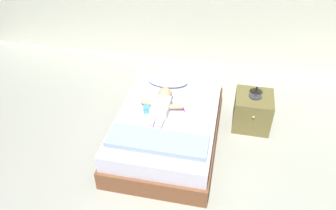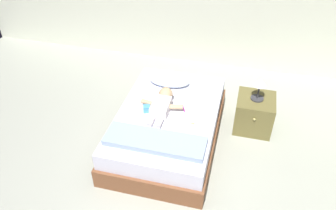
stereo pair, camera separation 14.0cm
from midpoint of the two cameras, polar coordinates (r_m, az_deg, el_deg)
ground_plane at (r=3.78m, az=-1.05°, el=-15.26°), size 8.00×8.00×0.00m
bed at (r=4.23m, az=0.95°, el=-3.61°), size 1.22×1.89×0.46m
pillow at (r=4.54m, az=1.09°, el=4.17°), size 0.55×0.30×0.10m
baby at (r=4.09m, az=-0.01°, el=0.23°), size 0.53×0.65×0.18m
toothbrush at (r=4.13m, az=3.57°, el=-0.44°), size 0.08×0.15×0.02m
nightstand at (r=4.57m, az=15.19°, el=-1.35°), size 0.48×0.51×0.47m
lamp at (r=4.31m, az=16.17°, el=3.37°), size 0.17×0.17×0.32m
blanket at (r=3.64m, az=-1.11°, el=-6.15°), size 1.10×0.34×0.06m
toy_block at (r=4.06m, az=-2.64°, el=-0.64°), size 0.10×0.10×0.08m
baby_bottle at (r=3.86m, az=5.24°, el=-3.42°), size 0.08×0.11×0.07m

